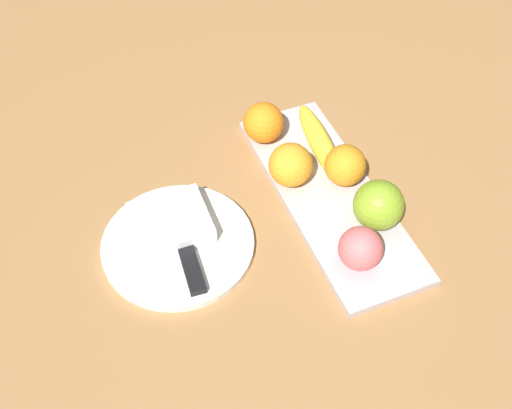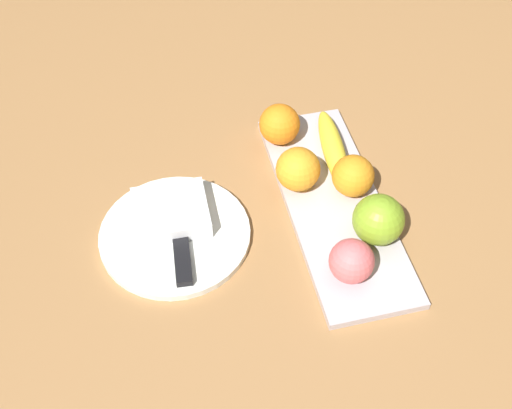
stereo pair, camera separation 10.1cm
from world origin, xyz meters
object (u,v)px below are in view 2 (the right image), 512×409
at_px(fruit_tray, 334,205).
at_px(orange_center, 298,169).
at_px(apple, 378,220).
at_px(orange_near_banana, 353,176).
at_px(knife, 182,251).
at_px(peach, 352,261).
at_px(folded_napkin, 171,212).
at_px(orange_near_apple, 280,124).
at_px(banana, 333,149).
at_px(dinner_plate, 175,235).

xyz_separation_m(fruit_tray, orange_center, (0.05, 0.05, 0.04)).
distance_m(apple, orange_near_banana, 0.10).
distance_m(apple, knife, 0.30).
relative_size(peach, folded_napkin, 0.58).
bearing_deg(folded_napkin, orange_near_apple, -57.70).
relative_size(banana, folded_napkin, 1.63).
distance_m(orange_near_banana, knife, 0.30).
relative_size(banana, orange_near_apple, 2.65).
bearing_deg(banana, fruit_tray, -9.81).
bearing_deg(banana, orange_center, -52.00).
relative_size(orange_near_apple, dinner_plate, 0.30).
bearing_deg(peach, apple, -46.27).
bearing_deg(dinner_plate, orange_near_apple, -52.32).
relative_size(orange_near_banana, folded_napkin, 0.60).
distance_m(orange_center, folded_napkin, 0.21).
relative_size(orange_near_apple, folded_napkin, 0.61).
bearing_deg(dinner_plate, orange_center, -76.22).
bearing_deg(fruit_tray, apple, -153.24).
xyz_separation_m(orange_near_apple, peach, (-0.30, -0.03, -0.00)).
height_order(fruit_tray, apple, apple).
distance_m(banana, knife, 0.32).
height_order(orange_near_banana, dinner_plate, orange_near_banana).
height_order(fruit_tray, dinner_plate, fruit_tray).
relative_size(orange_near_apple, knife, 0.39).
distance_m(banana, orange_near_banana, 0.08).
xyz_separation_m(orange_near_apple, orange_center, (-0.11, -0.00, 0.00)).
distance_m(fruit_tray, peach, 0.14).
distance_m(banana, peach, 0.24).
bearing_deg(dinner_plate, fruit_tray, -90.00).
bearing_deg(orange_center, banana, -57.90).
bearing_deg(fruit_tray, peach, 171.10).
distance_m(fruit_tray, knife, 0.26).
xyz_separation_m(dinner_plate, knife, (-0.04, -0.00, 0.01)).
distance_m(dinner_plate, knife, 0.04).
relative_size(orange_near_banana, dinner_plate, 0.29).
relative_size(orange_near_apple, peach, 1.06).
bearing_deg(peach, fruit_tray, -8.90).
bearing_deg(knife, orange_near_apple, -40.28).
relative_size(folded_napkin, knife, 0.63).
xyz_separation_m(apple, orange_near_banana, (0.10, 0.01, -0.01)).
bearing_deg(peach, knife, 67.76).
bearing_deg(apple, knife, 82.92).
distance_m(apple, folded_napkin, 0.32).
distance_m(banana, orange_near_apple, 0.10).
bearing_deg(orange_near_apple, apple, -159.58).
height_order(orange_near_apple, orange_center, orange_center).
height_order(folded_napkin, knife, folded_napkin).
height_order(banana, knife, banana).
bearing_deg(apple, orange_center, 33.92).
xyz_separation_m(orange_near_banana, peach, (-0.16, 0.06, -0.00)).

